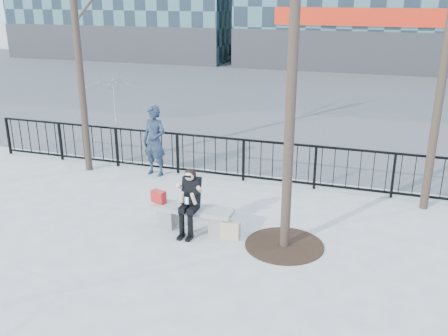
% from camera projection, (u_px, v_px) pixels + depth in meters
% --- Properties ---
extents(ground, '(120.00, 120.00, 0.00)m').
position_uv_depth(ground, '(193.00, 229.00, 10.12)').
color(ground, '#9B9B96').
rests_on(ground, ground).
extents(street_surface, '(60.00, 23.00, 0.01)m').
position_uv_depth(street_surface, '(309.00, 94.00, 23.56)').
color(street_surface, '#474747').
rests_on(street_surface, ground).
extents(railing, '(14.00, 0.06, 1.10)m').
position_uv_depth(railing, '(236.00, 159.00, 12.62)').
color(railing, black).
rests_on(railing, ground).
extents(tree_grate, '(1.50, 1.50, 0.02)m').
position_uv_depth(tree_grate, '(284.00, 245.00, 9.47)').
color(tree_grate, black).
rests_on(tree_grate, ground).
extents(bench_main, '(1.65, 0.46, 0.49)m').
position_uv_depth(bench_main, '(193.00, 216.00, 10.02)').
color(bench_main, slate).
rests_on(bench_main, ground).
extents(seated_woman, '(0.50, 0.64, 1.34)m').
position_uv_depth(seated_woman, '(189.00, 202.00, 9.75)').
color(seated_woman, black).
rests_on(seated_woman, ground).
extents(handbag, '(0.34, 0.24, 0.26)m').
position_uv_depth(handbag, '(159.00, 197.00, 10.15)').
color(handbag, '#AA1915').
rests_on(handbag, bench_main).
extents(shopping_bag, '(0.38, 0.14, 0.36)m').
position_uv_depth(shopping_bag, '(230.00, 230.00, 9.68)').
color(shopping_bag, beige).
rests_on(shopping_bag, ground).
extents(standing_man, '(0.73, 0.54, 1.83)m').
position_uv_depth(standing_man, '(155.00, 141.00, 12.86)').
color(standing_man, black).
rests_on(standing_man, ground).
extents(vendor_umbrella, '(2.28, 2.31, 1.73)m').
position_uv_depth(vendor_umbrella, '(114.00, 102.00, 17.63)').
color(vendor_umbrella, yellow).
rests_on(vendor_umbrella, ground).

